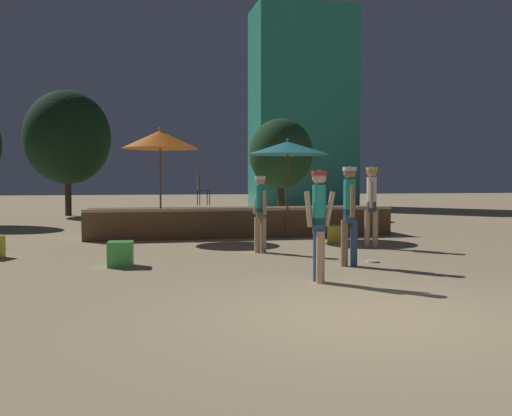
# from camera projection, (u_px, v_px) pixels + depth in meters

# --- Properties ---
(ground_plane) EXTENTS (120.00, 120.00, 0.00)m
(ground_plane) POSITION_uv_depth(u_px,v_px,m) (368.00, 317.00, 6.47)
(ground_plane) COLOR tan
(wooden_deck) EXTENTS (8.48, 2.67, 0.83)m
(wooden_deck) POSITION_uv_depth(u_px,v_px,m) (236.00, 221.00, 16.63)
(wooden_deck) COLOR brown
(wooden_deck) RESTS_ON ground
(patio_umbrella_0) EXTENTS (2.24, 2.24, 2.69)m
(patio_umbrella_0) POSITION_uv_depth(u_px,v_px,m) (288.00, 148.00, 15.33)
(patio_umbrella_0) COLOR brown
(patio_umbrella_0) RESTS_ON ground
(patio_umbrella_1) EXTENTS (2.02, 2.02, 2.96)m
(patio_umbrella_1) POSITION_uv_depth(u_px,v_px,m) (160.00, 140.00, 15.01)
(patio_umbrella_1) COLOR brown
(patio_umbrella_1) RESTS_ON ground
(cube_seat_0) EXTENTS (0.67, 0.67, 0.42)m
(cube_seat_0) POSITION_uv_depth(u_px,v_px,m) (338.00, 234.00, 14.46)
(cube_seat_0) COLOR yellow
(cube_seat_0) RESTS_ON ground
(cube_seat_1) EXTENTS (0.48, 0.48, 0.45)m
(cube_seat_1) POSITION_uv_depth(u_px,v_px,m) (121.00, 254.00, 10.33)
(cube_seat_1) COLOR #4CC651
(cube_seat_1) RESTS_ON ground
(person_1) EXTENTS (0.30, 0.49, 1.88)m
(person_1) POSITION_uv_depth(u_px,v_px,m) (372.00, 201.00, 13.15)
(person_1) COLOR tan
(person_1) RESTS_ON ground
(person_2) EXTENTS (0.49, 0.30, 1.71)m
(person_2) POSITION_uv_depth(u_px,v_px,m) (319.00, 220.00, 8.66)
(person_2) COLOR tan
(person_2) RESTS_ON ground
(person_3) EXTENTS (0.28, 0.47, 1.66)m
(person_3) POSITION_uv_depth(u_px,v_px,m) (260.00, 210.00, 12.32)
(person_3) COLOR tan
(person_3) RESTS_ON ground
(person_4) EXTENTS (0.31, 0.46, 1.81)m
(person_4) POSITION_uv_depth(u_px,v_px,m) (349.00, 209.00, 10.32)
(person_4) COLOR #2D4C7F
(person_4) RESTS_ON ground
(bistro_chair_0) EXTENTS (0.43, 0.42, 0.90)m
(bistro_chair_0) POSITION_uv_depth(u_px,v_px,m) (321.00, 187.00, 16.81)
(bistro_chair_0) COLOR #2D3338
(bistro_chair_0) RESTS_ON wooden_deck
(bistro_chair_1) EXTENTS (0.40, 0.40, 0.90)m
(bistro_chair_1) POSITION_uv_depth(u_px,v_px,m) (200.00, 187.00, 16.86)
(bistro_chair_1) COLOR #2D3338
(bistro_chair_1) RESTS_ON wooden_deck
(frisbee_disc) EXTENTS (0.24, 0.24, 0.03)m
(frisbee_disc) POSITION_uv_depth(u_px,v_px,m) (372.00, 261.00, 10.85)
(frisbee_disc) COLOR white
(frisbee_disc) RESTS_ON ground
(background_tree_0) EXTENTS (2.68, 2.68, 4.18)m
(background_tree_0) POSITION_uv_depth(u_px,v_px,m) (281.00, 154.00, 23.89)
(background_tree_0) COLOR #3D2B1C
(background_tree_0) RESTS_ON ground
(background_tree_2) EXTENTS (3.79, 3.79, 5.58)m
(background_tree_2) POSITION_uv_depth(u_px,v_px,m) (67.00, 137.00, 25.33)
(background_tree_2) COLOR #3D2B1C
(background_tree_2) RESTS_ON ground
(distant_building) EXTENTS (5.93, 3.57, 11.76)m
(distant_building) POSITION_uv_depth(u_px,v_px,m) (302.00, 109.00, 34.08)
(distant_building) COLOR teal
(distant_building) RESTS_ON ground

